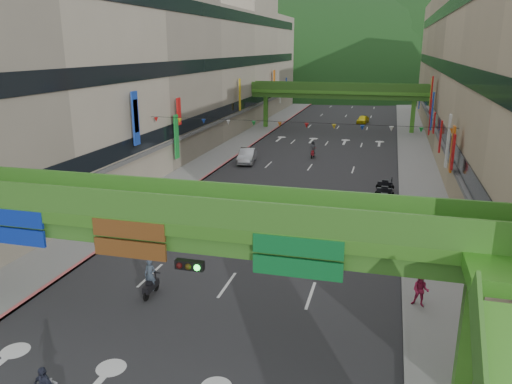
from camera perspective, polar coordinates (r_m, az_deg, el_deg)
road_slab at (r=62.64m, az=7.62°, el=4.88°), size 18.00×140.00×0.02m
sidewalk_left at (r=64.91m, az=-2.09°, el=5.47°), size 4.00×140.00×0.15m
sidewalk_right at (r=62.23m, az=17.73°, el=4.23°), size 4.00×140.00×0.15m
curb_left at (r=64.39m, az=-0.46°, el=5.40°), size 0.20×140.00×0.18m
curb_right at (r=62.16m, az=15.98°, el=4.37°), size 0.20×140.00×0.18m
building_row_left at (r=66.58m, az=-8.90°, el=13.70°), size 12.80×95.00×19.00m
building_row_right at (r=62.02m, az=25.98°, el=12.12°), size 12.80×95.00×19.00m
overpass_near at (r=19.04m, az=-7.16°, el=-5.58°), size 28.00×12.27×7.10m
overpass_far at (r=76.64m, az=9.29°, el=10.96°), size 28.00×2.20×7.10m
hill_left at (r=172.88m, az=7.56°, el=12.09°), size 168.00×140.00×112.00m
hill_right at (r=192.11m, az=20.55°, el=11.63°), size 208.00×176.00×128.00m
bunting_string at (r=42.14m, az=4.26°, el=7.65°), size 26.00×0.36×0.47m
scooter_rider_near at (r=26.19m, az=-11.97°, el=-9.71°), size 0.61×1.60×2.00m
scooter_rider_mid at (r=35.41m, az=6.92°, el=-2.20°), size 0.99×1.58×2.12m
scooter_rider_far at (r=57.43m, az=6.52°, el=4.88°), size 0.83×1.60×1.98m
parked_scooter_row at (r=42.59m, az=14.47°, el=-0.23°), size 1.60×7.15×1.08m
car_silver at (r=54.59m, az=-1.03°, el=4.14°), size 2.28×4.85×1.54m
car_yellow at (r=85.26m, az=12.11°, el=8.11°), size 2.13×4.00×1.30m
pedestrian_red at (r=25.78m, az=18.27°, el=-10.94°), size 0.92×0.79×1.64m
pedestrian_dark at (r=32.71m, az=17.67°, el=-4.91°), size 1.08×0.69×1.71m
pedestrian_blue at (r=35.79m, az=20.34°, el=-3.42°), size 0.89×0.81×1.61m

